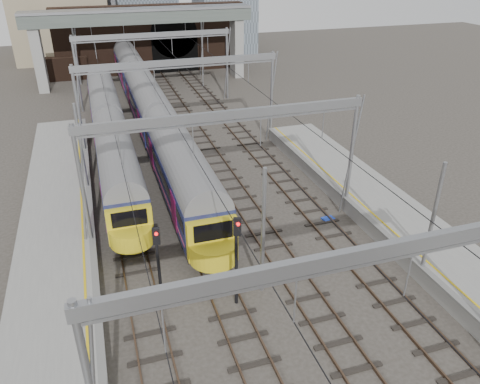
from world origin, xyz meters
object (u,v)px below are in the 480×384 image
object	(u,v)px
train_main	(137,82)
signal_near_centre	(237,251)
train_second	(110,131)
signal_near_left	(158,258)

from	to	relation	value
train_main	signal_near_centre	distance (m)	35.42
signal_near_centre	train_main	bearing A→B (deg)	115.49
train_second	signal_near_centre	world-z (taller)	signal_near_centre
signal_near_left	signal_near_centre	size ratio (longest dim) A/B	0.93
train_main	train_second	size ratio (longest dim) A/B	2.16
train_main	signal_near_centre	size ratio (longest dim) A/B	12.98
train_second	signal_near_centre	xyz separation A→B (m)	(4.45, -20.76, 0.79)
train_second	signal_near_centre	distance (m)	21.25
signal_near_centre	train_second	bearing A→B (deg)	126.86
train_main	train_second	world-z (taller)	train_main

